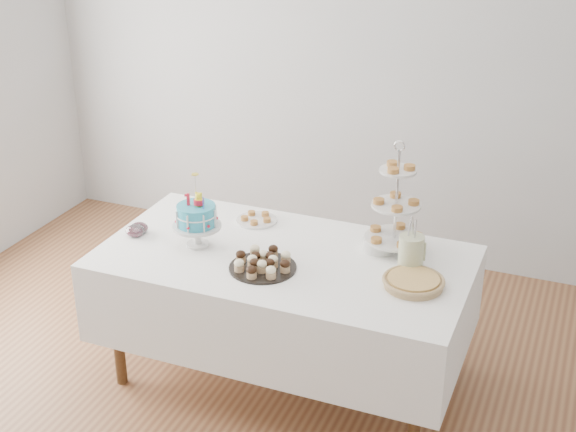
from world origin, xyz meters
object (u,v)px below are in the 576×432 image
at_px(birthday_cake, 197,227).
at_px(utensil_pitcher, 411,252).
at_px(cupcake_tray, 263,262).
at_px(jam_bowl_b, 135,231).
at_px(jam_bowl_a, 139,228).
at_px(tiered_stand, 396,206).
at_px(pastry_plate, 257,219).
at_px(pie, 413,282).
at_px(table, 284,294).
at_px(plate_stack, 379,244).

relative_size(birthday_cake, utensil_pitcher, 1.40).
bearing_deg(cupcake_tray, jam_bowl_b, 173.98).
distance_m(cupcake_tray, jam_bowl_a, 0.80).
bearing_deg(tiered_stand, jam_bowl_b, -164.74).
bearing_deg(pastry_plate, utensil_pitcher, -13.80).
xyz_separation_m(cupcake_tray, pastry_plate, (-0.26, 0.50, -0.02)).
relative_size(pie, utensil_pitcher, 1.07).
distance_m(table, cupcake_tray, 0.32).
bearing_deg(utensil_pitcher, tiered_stand, 117.37).
bearing_deg(pastry_plate, table, -47.29).
bearing_deg(tiered_stand, jam_bowl_a, -166.32).
relative_size(table, tiered_stand, 3.16).
distance_m(birthday_cake, jam_bowl_a, 0.38).
relative_size(birthday_cake, tiered_stand, 0.66).
distance_m(plate_stack, jam_bowl_a, 1.31).
bearing_deg(jam_bowl_b, pie, 0.87).
bearing_deg(pastry_plate, jam_bowl_a, -144.96).
distance_m(plate_stack, utensil_pitcher, 0.26).
relative_size(birthday_cake, pie, 1.31).
relative_size(table, birthday_cake, 4.82).
xyz_separation_m(tiered_stand, utensil_pitcher, (0.14, -0.18, -0.15)).
relative_size(cupcake_tray, jam_bowl_b, 3.32).
distance_m(cupcake_tray, pastry_plate, 0.56).
relative_size(jam_bowl_b, utensil_pitcher, 0.36).
distance_m(pie, jam_bowl_a, 1.54).
height_order(table, birthday_cake, birthday_cake).
relative_size(cupcake_tray, plate_stack, 2.01).
xyz_separation_m(table, tiered_stand, (0.51, 0.28, 0.48)).
xyz_separation_m(cupcake_tray, tiered_stand, (0.55, 0.45, 0.22)).
height_order(pastry_plate, jam_bowl_b, jam_bowl_b).
bearing_deg(pastry_plate, plate_stack, -6.39).
bearing_deg(tiered_stand, cupcake_tray, -140.76).
bearing_deg(cupcake_tray, utensil_pitcher, 21.21).
relative_size(pie, plate_stack, 1.78).
relative_size(tiered_stand, utensil_pitcher, 2.13).
bearing_deg(utensil_pitcher, table, 179.45).
xyz_separation_m(table, plate_stack, (0.44, 0.25, 0.26)).
bearing_deg(utensil_pitcher, cupcake_tray, -167.86).
xyz_separation_m(table, pie, (0.70, -0.06, 0.25)).
distance_m(pie, utensil_pitcher, 0.18).
bearing_deg(table, birthday_cake, -172.21).
xyz_separation_m(birthday_cake, jam_bowl_a, (-0.37, 0.02, -0.08)).
distance_m(birthday_cake, jam_bowl_b, 0.38).
distance_m(tiered_stand, utensil_pitcher, 0.27).
bearing_deg(jam_bowl_b, pastry_plate, 37.78).
bearing_deg(utensil_pitcher, jam_bowl_a, 176.47).
bearing_deg(pastry_plate, cupcake_tray, -62.68).
height_order(pastry_plate, jam_bowl_a, jam_bowl_a).
distance_m(plate_stack, jam_bowl_b, 1.32).
height_order(pastry_plate, utensil_pitcher, utensil_pitcher).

